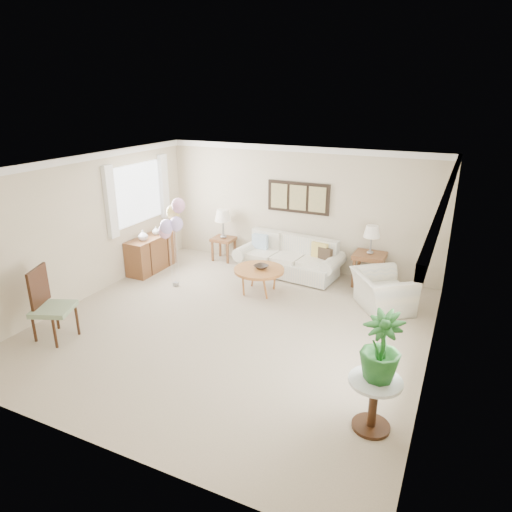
{
  "coord_description": "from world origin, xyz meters",
  "views": [
    {
      "loc": [
        3.17,
        -5.86,
        3.63
      ],
      "look_at": [
        0.14,
        0.6,
        1.05
      ],
      "focal_mm": 32.0,
      "sensor_mm": 36.0,
      "label": 1
    }
  ],
  "objects_px": {
    "accent_chair": "(49,303)",
    "balloon_cluster": "(172,220)",
    "sofa": "(290,260)",
    "armchair": "(382,291)",
    "coffee_table": "(259,271)"
  },
  "relations": [
    {
      "from": "accent_chair",
      "to": "balloon_cluster",
      "type": "height_order",
      "value": "balloon_cluster"
    },
    {
      "from": "armchair",
      "to": "accent_chair",
      "type": "height_order",
      "value": "accent_chair"
    },
    {
      "from": "armchair",
      "to": "coffee_table",
      "type": "bearing_deg",
      "value": 62.15
    },
    {
      "from": "coffee_table",
      "to": "balloon_cluster",
      "type": "distance_m",
      "value": 1.89
    },
    {
      "from": "armchair",
      "to": "balloon_cluster",
      "type": "relative_size",
      "value": 0.57
    },
    {
      "from": "armchair",
      "to": "balloon_cluster",
      "type": "bearing_deg",
      "value": 65.3
    },
    {
      "from": "coffee_table",
      "to": "armchair",
      "type": "xyz_separation_m",
      "value": [
        2.24,
        0.3,
        -0.12
      ]
    },
    {
      "from": "accent_chair",
      "to": "balloon_cluster",
      "type": "bearing_deg",
      "value": 76.16
    },
    {
      "from": "accent_chair",
      "to": "balloon_cluster",
      "type": "xyz_separation_m",
      "value": [
        0.61,
        2.46,
        0.76
      ]
    },
    {
      "from": "armchair",
      "to": "sofa",
      "type": "bearing_deg",
      "value": 32.77
    },
    {
      "from": "armchair",
      "to": "balloon_cluster",
      "type": "xyz_separation_m",
      "value": [
        -3.85,
        -0.74,
        1.02
      ]
    },
    {
      "from": "sofa",
      "to": "armchair",
      "type": "xyz_separation_m",
      "value": [
        2.06,
        -0.82,
        0.01
      ]
    },
    {
      "from": "sofa",
      "to": "balloon_cluster",
      "type": "distance_m",
      "value": 2.59
    },
    {
      "from": "sofa",
      "to": "armchair",
      "type": "height_order",
      "value": "sofa"
    },
    {
      "from": "coffee_table",
      "to": "accent_chair",
      "type": "distance_m",
      "value": 3.65
    }
  ]
}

